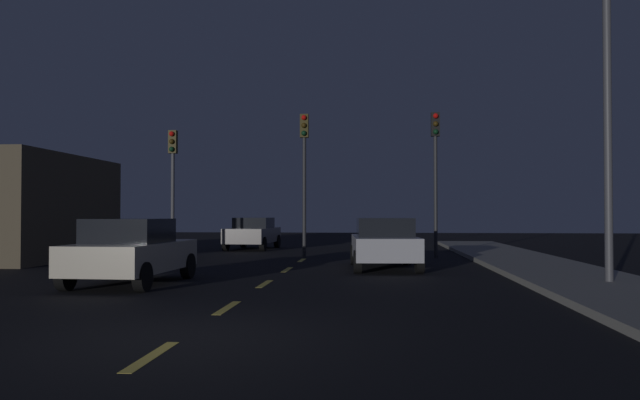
# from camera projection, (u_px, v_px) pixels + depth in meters

# --- Properties ---
(ground_plane) EXTENTS (80.00, 80.00, 0.00)m
(ground_plane) POSITION_uv_depth(u_px,v_px,m) (269.00, 281.00, 15.51)
(ground_plane) COLOR black
(sidewalk_curb_right) EXTENTS (3.00, 40.00, 0.15)m
(sidewalk_curb_right) POSITION_uv_depth(u_px,v_px,m) (584.00, 281.00, 14.87)
(sidewalk_curb_right) COLOR gray
(sidewalk_curb_right) RESTS_ON ground_plane
(lane_stripe_nearest) EXTENTS (0.16, 1.60, 0.01)m
(lane_stripe_nearest) POSITION_uv_depth(u_px,v_px,m) (151.00, 356.00, 7.35)
(lane_stripe_nearest) COLOR #EACC4C
(lane_stripe_nearest) RESTS_ON ground_plane
(lane_stripe_second) EXTENTS (0.16, 1.60, 0.01)m
(lane_stripe_second) POSITION_uv_depth(u_px,v_px,m) (227.00, 308.00, 11.13)
(lane_stripe_second) COLOR #EACC4C
(lane_stripe_second) RESTS_ON ground_plane
(lane_stripe_third) EXTENTS (0.16, 1.60, 0.01)m
(lane_stripe_third) POSITION_uv_depth(u_px,v_px,m) (265.00, 284.00, 14.92)
(lane_stripe_third) COLOR #EACC4C
(lane_stripe_third) RESTS_ON ground_plane
(lane_stripe_fourth) EXTENTS (0.16, 1.60, 0.01)m
(lane_stripe_fourth) POSITION_uv_depth(u_px,v_px,m) (287.00, 270.00, 18.70)
(lane_stripe_fourth) COLOR #EACC4C
(lane_stripe_fourth) RESTS_ON ground_plane
(lane_stripe_fifth) EXTENTS (0.16, 1.60, 0.01)m
(lane_stripe_fifth) POSITION_uv_depth(u_px,v_px,m) (302.00, 260.00, 22.49)
(lane_stripe_fifth) COLOR #EACC4C
(lane_stripe_fifth) RESTS_ON ground_plane
(traffic_signal_left) EXTENTS (0.32, 0.38, 4.92)m
(traffic_signal_left) POSITION_uv_depth(u_px,v_px,m) (173.00, 168.00, 24.72)
(traffic_signal_left) COLOR #4C4C51
(traffic_signal_left) RESTS_ON ground_plane
(traffic_signal_center) EXTENTS (0.32, 0.38, 5.49)m
(traffic_signal_center) POSITION_uv_depth(u_px,v_px,m) (304.00, 158.00, 24.28)
(traffic_signal_center) COLOR #2D2D30
(traffic_signal_center) RESTS_ON ground_plane
(traffic_signal_right) EXTENTS (0.32, 0.38, 5.49)m
(traffic_signal_right) POSITION_uv_depth(u_px,v_px,m) (435.00, 157.00, 23.85)
(traffic_signal_right) COLOR #2D2D30
(traffic_signal_right) RESTS_ON ground_plane
(car_stopped_ahead) EXTENTS (2.18, 4.25, 1.53)m
(car_stopped_ahead) POSITION_uv_depth(u_px,v_px,m) (384.00, 243.00, 19.05)
(car_stopped_ahead) COLOR silver
(car_stopped_ahead) RESTS_ON ground_plane
(car_adjacent_lane) EXTENTS (2.07, 4.06, 1.54)m
(car_adjacent_lane) POSITION_uv_depth(u_px,v_px,m) (131.00, 251.00, 14.85)
(car_adjacent_lane) COLOR beige
(car_adjacent_lane) RESTS_ON ground_plane
(car_oncoming_far) EXTENTS (2.13, 4.19, 1.47)m
(car_oncoming_far) POSITION_uv_depth(u_px,v_px,m) (253.00, 233.00, 29.62)
(car_oncoming_far) COLOR gray
(car_oncoming_far) RESTS_ON ground_plane
(street_lamp_right) EXTENTS (1.58, 0.36, 6.99)m
(street_lamp_right) POSITION_uv_depth(u_px,v_px,m) (597.00, 101.00, 14.19)
(street_lamp_right) COLOR #4C4C51
(street_lamp_right) RESTS_ON ground_plane
(storefront_left) EXTENTS (5.95, 7.45, 3.75)m
(storefront_left) POSITION_uv_depth(u_px,v_px,m) (0.00, 208.00, 22.95)
(storefront_left) COLOR brown
(storefront_left) RESTS_ON ground_plane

